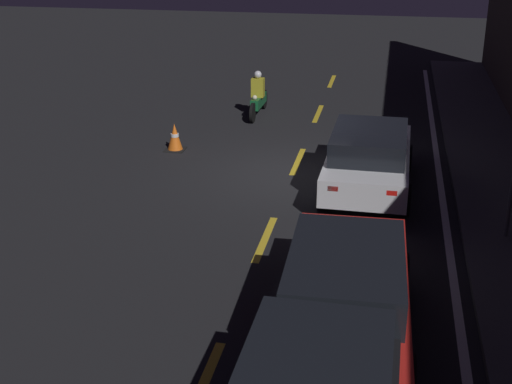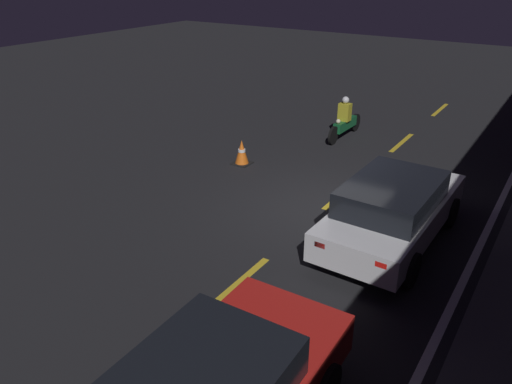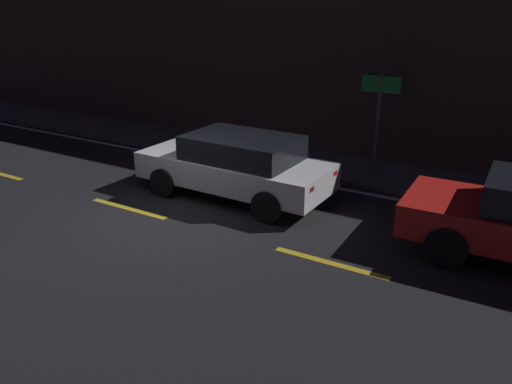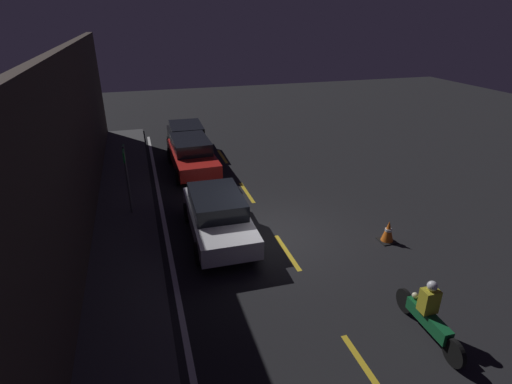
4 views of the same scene
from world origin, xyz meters
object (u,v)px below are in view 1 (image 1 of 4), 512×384
at_px(motorcycle, 258,97).
at_px(traffic_cone_near, 175,137).
at_px(taxi_red, 345,291).
at_px(sedan_white, 369,157).

relative_size(motorcycle, traffic_cone_near, 3.19).
relative_size(taxi_red, motorcycle, 2.03).
relative_size(taxi_red, traffic_cone_near, 6.48).
bearing_deg(taxi_red, sedan_white, -1.83).
bearing_deg(sedan_white, motorcycle, 33.07).
distance_m(taxi_red, motorcycle, 12.04).
bearing_deg(traffic_cone_near, sedan_white, 69.37).
relative_size(sedan_white, traffic_cone_near, 6.11).
bearing_deg(taxi_red, motorcycle, 15.20).
xyz_separation_m(sedan_white, taxi_red, (6.00, -0.06, 0.03)).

